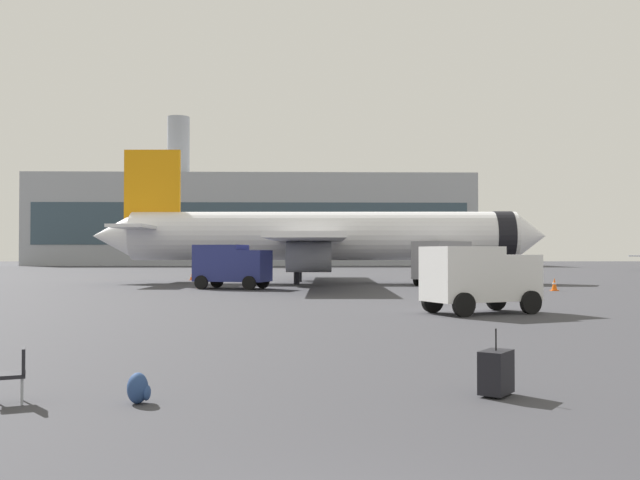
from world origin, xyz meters
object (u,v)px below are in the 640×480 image
at_px(service_truck, 231,264).
at_px(safety_cone_mid, 450,281).
at_px(safety_cone_far, 554,284).
at_px(safety_cone_outer, 192,277).
at_px(airplane_at_gate, 320,237).
at_px(safety_cone_near, 200,284).
at_px(rolling_suitcase, 496,372).
at_px(fuel_truck, 448,261).
at_px(cargo_van, 479,276).
at_px(gate_chair, 14,371).
at_px(traveller_backpack, 139,389).

height_order(service_truck, safety_cone_mid, service_truck).
relative_size(service_truck, safety_cone_far, 6.52).
distance_m(safety_cone_far, safety_cone_outer, 30.96).
bearing_deg(safety_cone_far, airplane_at_gate, 140.88).
relative_size(safety_cone_near, rolling_suitcase, 0.54).
height_order(fuel_truck, cargo_van, fuel_truck).
xyz_separation_m(airplane_at_gate, gate_chair, (-5.83, -43.95, -3.16)).
bearing_deg(fuel_truck, gate_chair, -110.64).
xyz_separation_m(safety_cone_near, gate_chair, (2.42, -36.08, 0.20)).
bearing_deg(safety_cone_near, fuel_truck, 12.31).
bearing_deg(cargo_van, safety_cone_far, 61.60).
height_order(fuel_truck, gate_chair, fuel_truck).
xyz_separation_m(safety_cone_far, traveller_backpack, (-18.20, -32.37, -0.17)).
height_order(airplane_at_gate, safety_cone_outer, airplane_at_gate).
bearing_deg(safety_cone_far, cargo_van, -118.40).
height_order(airplane_at_gate, traveller_backpack, airplane_at_gate).
xyz_separation_m(safety_cone_near, traveller_backpack, (4.37, -36.14, -0.06)).
bearing_deg(service_truck, cargo_van, -58.88).
xyz_separation_m(safety_cone_mid, safety_cone_outer, (-20.04, 11.84, -0.09)).
xyz_separation_m(fuel_truck, safety_cone_mid, (-0.18, -1.64, -1.38)).
bearing_deg(cargo_van, fuel_truck, 81.21).
bearing_deg(traveller_backpack, gate_chair, 178.11).
height_order(cargo_van, safety_cone_outer, cargo_van).
relative_size(service_truck, cargo_van, 1.09).
bearing_deg(safety_cone_near, safety_cone_outer, 101.19).
height_order(traveller_backpack, gate_chair, gate_chair).
height_order(safety_cone_mid, safety_cone_far, safety_cone_far).
relative_size(traveller_backpack, gate_chair, 0.56).
height_order(cargo_van, gate_chair, cargo_van).
distance_m(rolling_suitcase, traveller_backpack, 5.73).
bearing_deg(safety_cone_far, safety_cone_mid, 131.76).
distance_m(fuel_truck, gate_chair, 42.64).
height_order(fuel_truck, safety_cone_mid, fuel_truck).
distance_m(safety_cone_near, safety_cone_far, 22.88).
relative_size(airplane_at_gate, traveller_backpack, 74.37).
bearing_deg(airplane_at_gate, safety_cone_mid, -32.33).
relative_size(fuel_truck, gate_chair, 6.98).
bearing_deg(fuel_truck, airplane_at_gate, 156.17).
relative_size(rolling_suitcase, gate_chair, 1.28).
distance_m(fuel_truck, traveller_backpack, 42.07).
bearing_deg(safety_cone_near, safety_cone_mid, 7.16).
relative_size(service_truck, safety_cone_near, 8.80).
xyz_separation_m(fuel_truck, safety_cone_outer, (-20.22, 10.20, -1.47)).
bearing_deg(fuel_truck, safety_cone_far, -55.97).
xyz_separation_m(service_truck, safety_cone_mid, (15.08, 3.08, -1.22)).
xyz_separation_m(safety_cone_near, safety_cone_mid, (17.27, 2.17, 0.10)).
height_order(safety_cone_near, safety_cone_far, safety_cone_far).
height_order(rolling_suitcase, traveller_backpack, rolling_suitcase).
distance_m(traveller_backpack, gate_chair, 1.96).
xyz_separation_m(fuel_truck, safety_cone_near, (-17.45, -3.81, -1.48)).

